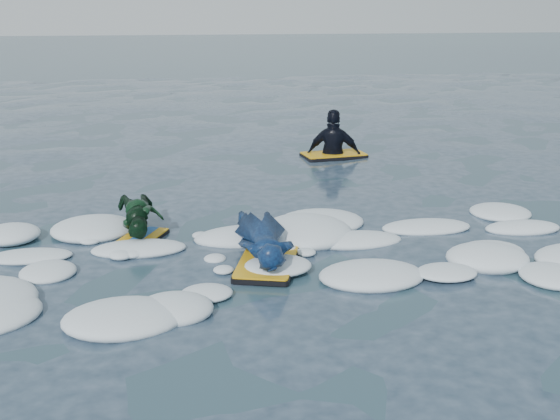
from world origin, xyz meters
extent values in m
plane|color=#172437|center=(0.00, 0.00, 0.00)|extent=(120.00, 120.00, 0.00)
cube|color=black|center=(0.13, 0.67, 0.04)|extent=(0.90, 1.24, 0.06)
cube|color=gold|center=(0.13, 0.67, 0.08)|extent=(0.88, 1.21, 0.02)
imported|color=navy|center=(0.13, 0.92, 0.25)|extent=(0.63, 1.68, 0.40)
cube|color=black|center=(-1.26, 1.79, 0.03)|extent=(0.71, 0.89, 0.04)
cube|color=gold|center=(-1.26, 1.79, 0.06)|extent=(0.69, 0.87, 0.01)
cube|color=blue|center=(-1.26, 1.79, 0.07)|extent=(0.43, 0.74, 0.00)
imported|color=black|center=(-1.26, 1.99, 0.25)|extent=(0.61, 1.19, 0.44)
cube|color=black|center=(2.18, 6.10, 0.04)|extent=(1.25, 0.80, 0.06)
cube|color=gold|center=(2.18, 6.10, 0.08)|extent=(1.22, 0.77, 0.02)
imported|color=black|center=(2.18, 6.10, 0.03)|extent=(1.11, 0.71, 1.76)
camera|label=1|loc=(-0.88, -6.47, 2.79)|focal=45.00mm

